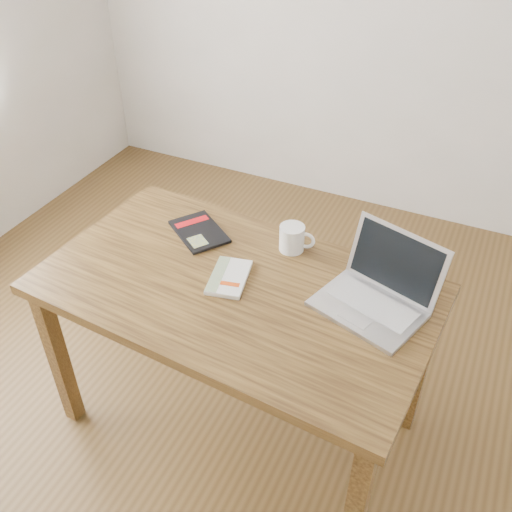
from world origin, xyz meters
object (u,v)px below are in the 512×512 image
at_px(desk, 236,304).
at_px(laptop, 378,292).
at_px(white_guidebook, 229,277).
at_px(coffee_mug, 293,238).
at_px(black_guidebook, 199,232).

xyz_separation_m(desk, laptop, (0.46, 0.11, 0.14)).
distance_m(desk, white_guidebook, 0.10).
relative_size(laptop, coffee_mug, 3.05).
bearing_deg(white_guidebook, laptop, -1.23).
bearing_deg(black_guidebook, coffee_mug, -45.84).
bearing_deg(coffee_mug, desk, -118.69).
height_order(black_guidebook, laptop, laptop).
height_order(desk, black_guidebook, black_guidebook).
bearing_deg(desk, coffee_mug, 74.29).
relative_size(desk, white_guidebook, 6.32).
bearing_deg(desk, black_guidebook, 145.56).
height_order(black_guidebook, coffee_mug, coffee_mug).
xyz_separation_m(white_guidebook, black_guidebook, (-0.23, 0.20, -0.00)).
distance_m(desk, black_guidebook, 0.36).
bearing_deg(laptop, white_guidebook, -151.10).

